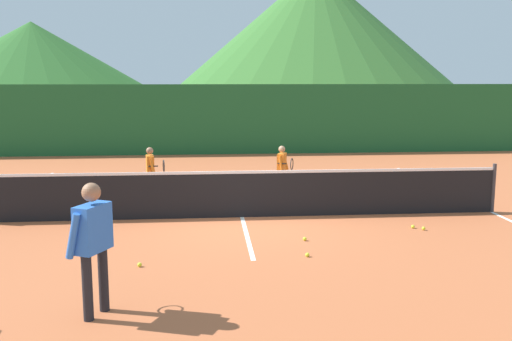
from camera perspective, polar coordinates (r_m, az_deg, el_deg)
ground_plane at (r=11.83m, az=-1.41°, el=-4.69°), size 120.00×120.00×0.00m
line_baseline_far at (r=17.60m, az=-2.62°, el=-0.08°), size 10.77×0.08×0.01m
line_sideline_east at (r=13.29m, az=22.49°, el=-3.84°), size 0.08×12.11×0.01m
line_service_center at (r=11.83m, az=-1.41°, el=-4.68°), size 0.08×5.72×0.01m
tennis_net at (r=11.72m, az=-1.42°, el=-2.32°), size 10.87×0.08×1.05m
instructor at (r=7.08m, az=-16.01°, el=-6.40°), size 0.51×0.82×1.64m
student_0 at (r=13.77m, az=-10.48°, el=0.28°), size 0.48×0.56×1.23m
student_1 at (r=14.08m, az=2.65°, el=0.55°), size 0.41×0.67×1.20m
tennis_ball_0 at (r=11.37m, az=15.44°, el=-5.43°), size 0.07×0.07×0.07m
tennis_ball_6 at (r=9.31m, az=5.17°, el=-8.40°), size 0.07×0.07×0.07m
tennis_ball_8 at (r=8.98m, az=-11.58°, el=-9.22°), size 0.07×0.07×0.07m
tennis_ball_9 at (r=10.19m, az=4.90°, el=-6.84°), size 0.07×0.07×0.07m
tennis_ball_10 at (r=11.29m, az=16.43°, el=-5.58°), size 0.07×0.07×0.07m
windscreen_fence at (r=21.49m, az=-3.11°, el=5.12°), size 23.68×0.08×2.63m
hill_0 at (r=86.59m, az=-21.44°, el=10.23°), size 36.77×36.77×10.60m
hill_1 at (r=92.39m, az=5.92°, el=13.58°), size 46.82×46.82×19.86m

